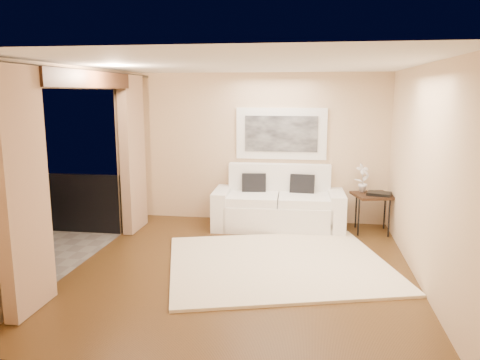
% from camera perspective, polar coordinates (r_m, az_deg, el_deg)
% --- Properties ---
extents(floor, '(5.00, 5.00, 0.00)m').
position_cam_1_polar(floor, '(6.45, 0.32, -10.73)').
color(floor, '#533618').
rests_on(floor, ground).
extents(room_shell, '(5.00, 6.40, 5.00)m').
position_cam_1_polar(room_shell, '(6.66, -18.50, 11.55)').
color(room_shell, white).
rests_on(room_shell, ground).
extents(balcony, '(1.81, 2.60, 1.17)m').
position_cam_1_polar(balcony, '(7.58, -25.43, -7.08)').
color(balcony, '#605B56').
rests_on(balcony, ground).
extents(curtains, '(0.16, 4.80, 2.64)m').
position_cam_1_polar(curtains, '(6.73, -17.75, 1.45)').
color(curtains, tan).
rests_on(curtains, ground).
extents(artwork, '(1.62, 0.07, 0.92)m').
position_cam_1_polar(artwork, '(8.46, 5.04, 5.64)').
color(artwork, white).
rests_on(artwork, room_shell).
extents(rug, '(3.56, 3.29, 0.04)m').
position_cam_1_polar(rug, '(6.61, 4.68, -10.06)').
color(rug, '#FFEFCD').
rests_on(rug, floor).
extents(sofa, '(2.29, 1.05, 1.08)m').
position_cam_1_polar(sofa, '(8.30, 4.72, -3.11)').
color(sofa, white).
rests_on(sofa, floor).
extents(side_table, '(0.75, 0.75, 0.66)m').
position_cam_1_polar(side_table, '(8.20, 15.89, -2.05)').
color(side_table, '#311C10').
rests_on(side_table, floor).
extents(tray, '(0.44, 0.37, 0.05)m').
position_cam_1_polar(tray, '(8.13, 16.60, -1.61)').
color(tray, black).
rests_on(tray, side_table).
extents(orchid, '(0.31, 0.29, 0.49)m').
position_cam_1_polar(orchid, '(8.26, 14.74, 0.23)').
color(orchid, white).
rests_on(orchid, side_table).
extents(bistro_table, '(0.81, 0.81, 0.83)m').
position_cam_1_polar(bistro_table, '(7.89, -26.91, -2.27)').
color(bistro_table, '#311C10').
rests_on(bistro_table, balcony).
extents(balcony_chair_far, '(0.49, 0.50, 1.01)m').
position_cam_1_polar(balcony_chair_far, '(7.47, -26.09, -4.12)').
color(balcony_chair_far, '#311C10').
rests_on(balcony_chair_far, balcony).
extents(candle, '(0.06, 0.06, 0.07)m').
position_cam_1_polar(candle, '(7.95, -26.09, -1.26)').
color(candle, red).
rests_on(candle, bistro_table).
extents(glass_a, '(0.06, 0.06, 0.12)m').
position_cam_1_polar(glass_a, '(7.73, -26.29, -1.40)').
color(glass_a, silver).
rests_on(glass_a, bistro_table).
extents(glass_b, '(0.06, 0.06, 0.12)m').
position_cam_1_polar(glass_b, '(7.73, -25.69, -1.34)').
color(glass_b, silver).
rests_on(glass_b, bistro_table).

